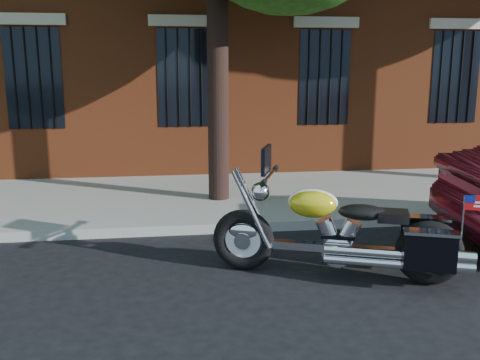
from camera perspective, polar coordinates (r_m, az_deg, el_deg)
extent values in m
plane|color=black|center=(6.74, -4.13, -9.20)|extent=(120.00, 120.00, 0.00)
cube|color=gray|center=(8.02, -4.78, -5.16)|extent=(40.00, 0.16, 0.15)
cube|color=gray|center=(9.83, -5.36, -1.95)|extent=(40.00, 3.60, 0.15)
cube|color=black|center=(11.40, -5.98, 10.75)|extent=(1.10, 0.14, 2.00)
cube|color=#B2A893|center=(11.40, -6.11, 16.53)|extent=(1.40, 0.20, 0.22)
cylinder|color=black|center=(11.32, -5.97, 10.74)|extent=(0.04, 0.04, 2.00)
cylinder|color=black|center=(9.22, -2.38, 12.39)|extent=(0.36, 0.36, 5.00)
torus|color=black|center=(6.51, 0.37, -6.38)|extent=(0.77, 0.42, 0.75)
torus|color=black|center=(6.43, 19.52, -7.34)|extent=(0.77, 0.42, 0.75)
cylinder|color=white|center=(6.51, 0.37, -6.38)|extent=(0.55, 0.26, 0.56)
cylinder|color=white|center=(6.43, 19.52, -7.34)|extent=(0.55, 0.26, 0.56)
ellipsoid|color=white|center=(6.47, 0.37, -5.43)|extent=(0.42, 0.27, 0.22)
ellipsoid|color=gold|center=(6.38, 19.61, -6.19)|extent=(0.43, 0.29, 0.22)
cube|color=white|center=(6.38, 9.87, -7.14)|extent=(1.62, 0.69, 0.09)
cylinder|color=white|center=(6.39, 10.37, -7.36)|extent=(0.41, 0.32, 0.36)
cylinder|color=white|center=(6.20, 15.54, -8.10)|extent=(1.36, 0.59, 0.10)
ellipsoid|color=gold|center=(6.25, 7.77, -2.53)|extent=(0.63, 0.50, 0.32)
ellipsoid|color=black|center=(6.25, 12.91, -3.37)|extent=(0.62, 0.49, 0.17)
cube|color=black|center=(6.66, 19.02, -5.50)|extent=(0.57, 0.36, 0.43)
cube|color=black|center=(6.11, 19.60, -7.12)|extent=(0.57, 0.36, 0.43)
cylinder|color=white|center=(6.24, 3.21, 0.51)|extent=(0.34, 0.84, 0.04)
sphere|color=white|center=(6.30, 2.17, -1.25)|extent=(0.29, 0.29, 0.23)
cube|color=black|center=(6.21, 2.82, 2.16)|extent=(0.20, 0.44, 0.32)
cube|color=red|center=(5.98, 23.99, -2.24)|extent=(0.24, 0.10, 0.16)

